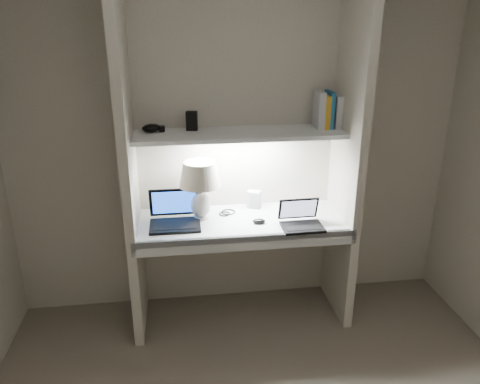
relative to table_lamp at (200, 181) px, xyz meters
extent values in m
cube|color=#BCB3A0|center=(0.27, 0.22, 0.20)|extent=(3.20, 0.01, 2.50)
cube|color=#BCB3A0|center=(-0.46, -0.05, 0.20)|extent=(0.06, 0.55, 2.50)
cube|color=#BCB3A0|center=(1.00, -0.05, 0.20)|extent=(0.06, 0.55, 2.50)
cube|color=white|center=(0.27, -0.05, -0.30)|extent=(1.40, 0.55, 0.04)
cube|color=silver|center=(0.27, -0.31, -0.33)|extent=(1.46, 0.03, 0.10)
cube|color=silver|center=(0.27, 0.04, 0.30)|extent=(1.40, 0.36, 0.03)
cube|color=white|center=(0.27, 0.04, 0.28)|extent=(0.60, 0.04, 0.02)
cylinder|color=white|center=(0.00, 0.00, -0.27)|extent=(0.10, 0.10, 0.02)
ellipsoid|color=white|center=(0.00, 0.00, -0.17)|extent=(0.14, 0.14, 0.17)
cylinder|color=white|center=(0.00, 0.00, -0.07)|extent=(0.02, 0.02, 0.07)
sphere|color=#FFD899|center=(0.00, 0.00, 0.00)|extent=(0.04, 0.04, 0.04)
cube|color=black|center=(-0.18, -0.12, -0.27)|extent=(0.34, 0.23, 0.02)
cube|color=black|center=(-0.18, -0.12, -0.26)|extent=(0.29, 0.16, 0.00)
cube|color=black|center=(-0.18, 0.03, -0.15)|extent=(0.34, 0.06, 0.21)
cube|color=blue|center=(-0.18, 0.02, -0.15)|extent=(0.30, 0.05, 0.17)
cube|color=black|center=(0.66, -0.26, -0.27)|extent=(0.28, 0.19, 0.02)
cube|color=black|center=(0.66, -0.26, -0.26)|extent=(0.23, 0.14, 0.00)
cube|color=black|center=(0.65, -0.14, -0.18)|extent=(0.27, 0.06, 0.16)
cube|color=#A9ABCF|center=(0.65, -0.15, -0.18)|extent=(0.24, 0.05, 0.13)
cube|color=silver|center=(0.40, 0.14, -0.21)|extent=(0.11, 0.10, 0.13)
ellipsoid|color=black|center=(0.39, -0.13, -0.26)|extent=(0.09, 0.06, 0.03)
torus|color=black|center=(0.20, 0.07, -0.27)|extent=(0.12, 0.12, 0.01)
cube|color=yellow|center=(-0.22, -0.16, -0.27)|extent=(0.09, 0.09, 0.00)
cube|color=white|center=(1.03, 0.09, 0.43)|extent=(0.04, 0.17, 0.22)
cube|color=#274F9C|center=(0.99, 0.09, 0.44)|extent=(0.05, 0.17, 0.25)
cube|color=silver|center=(0.95, 0.09, 0.43)|extent=(0.05, 0.17, 0.22)
cube|color=#226797|center=(0.90, 0.09, 0.44)|extent=(0.03, 0.17, 0.25)
cube|color=gold|center=(0.87, 0.09, 0.43)|extent=(0.04, 0.17, 0.22)
cube|color=#B8B9BD|center=(0.83, 0.09, 0.44)|extent=(0.05, 0.17, 0.25)
cube|color=black|center=(-0.03, 0.13, 0.38)|extent=(0.08, 0.06, 0.13)
ellipsoid|color=black|center=(-0.30, 0.11, 0.35)|extent=(0.15, 0.13, 0.05)
camera|label=1|loc=(-0.13, -2.98, 1.05)|focal=35.00mm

